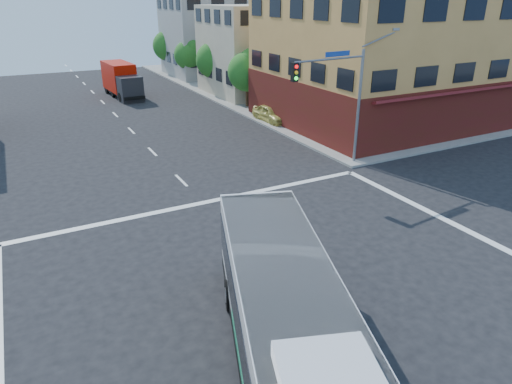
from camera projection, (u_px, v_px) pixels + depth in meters
ground at (305, 304)px, 15.81m from camera, size 120.00×120.00×0.00m
sidewalk_ne at (383, 78)px, 59.19m from camera, size 50.00×50.00×0.15m
corner_building_ne at (389, 49)px, 37.05m from camera, size 18.10×15.44×14.00m
building_east_near at (265, 50)px, 48.92m from camera, size 12.06×10.06×9.00m
building_east_far at (214, 36)px, 60.12m from camera, size 12.06×10.06×10.00m
signal_mast_ne at (339, 87)px, 26.36m from camera, size 7.91×1.13×8.07m
street_tree_a at (248, 69)px, 42.19m from camera, size 3.60×3.60×5.53m
street_tree_b at (215, 58)px, 48.64m from camera, size 3.80×3.80×5.79m
street_tree_c at (189, 53)px, 55.26m from camera, size 3.40×3.40×5.29m
street_tree_d at (168, 44)px, 61.61m from camera, size 4.00×4.00×6.03m
transit_bus at (292, 343)px, 11.48m from camera, size 6.53×12.49×3.65m
box_truck at (122, 81)px, 47.75m from camera, size 2.74×7.76×3.43m
parked_car at (272, 114)px, 38.35m from camera, size 1.89×4.33×1.45m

